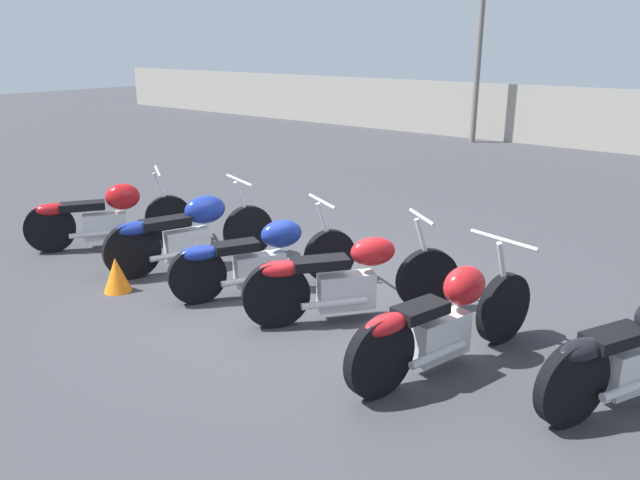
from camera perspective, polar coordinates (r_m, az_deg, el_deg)
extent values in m
plane|color=#38383D|center=(6.81, -1.21, -5.68)|extent=(60.00, 60.00, 0.00)
cube|color=#9E998E|center=(17.43, 25.70, 9.74)|extent=(40.00, 0.04, 1.57)
cylinder|color=black|center=(9.01, -13.65, 1.94)|extent=(0.43, 0.60, 0.65)
cylinder|color=black|center=(9.03, -23.46, 0.97)|extent=(0.43, 0.60, 0.65)
cube|color=silver|center=(8.99, -19.03, 1.21)|extent=(0.47, 0.58, 0.36)
ellipsoid|color=#AD1419|center=(8.90, -17.60, 3.81)|extent=(0.50, 0.55, 0.36)
cube|color=black|center=(8.93, -20.91, 2.91)|extent=(0.51, 0.61, 0.10)
ellipsoid|color=#AD1419|center=(8.96, -23.34, 2.60)|extent=(0.40, 0.48, 0.16)
cylinder|color=silver|center=(8.85, -14.62, 6.08)|extent=(0.65, 0.43, 0.04)
cylinder|color=silver|center=(8.92, -14.13, 3.99)|extent=(0.18, 0.24, 0.66)
cylinder|color=silver|center=(8.90, -19.98, 0.50)|extent=(0.39, 0.56, 0.07)
cylinder|color=black|center=(8.16, -6.58, 0.79)|extent=(0.32, 0.67, 0.68)
cylinder|color=black|center=(7.68, -16.80, -0.98)|extent=(0.32, 0.67, 0.68)
cube|color=silver|center=(7.87, -12.03, -0.39)|extent=(0.37, 0.58, 0.37)
ellipsoid|color=navy|center=(7.84, -10.46, 2.75)|extent=(0.45, 0.59, 0.35)
cube|color=black|center=(7.70, -13.97, 1.57)|extent=(0.42, 0.63, 0.10)
ellipsoid|color=navy|center=(7.61, -16.62, 1.02)|extent=(0.33, 0.48, 0.16)
cylinder|color=silver|center=(7.95, -7.40, 5.44)|extent=(0.69, 0.27, 0.04)
cylinder|color=silver|center=(8.05, -6.98, 3.08)|extent=(0.13, 0.26, 0.67)
cylinder|color=silver|center=(7.74, -12.73, -1.29)|extent=(0.30, 0.71, 0.07)
cylinder|color=black|center=(7.27, 0.90, -1.45)|extent=(0.37, 0.60, 0.63)
cylinder|color=black|center=(6.80, -11.16, -3.21)|extent=(0.37, 0.60, 0.63)
cube|color=silver|center=(6.98, -5.52, -2.64)|extent=(0.43, 0.59, 0.34)
ellipsoid|color=navy|center=(6.94, -3.54, 0.57)|extent=(0.45, 0.55, 0.31)
cube|color=black|center=(6.81, -7.71, -0.61)|extent=(0.43, 0.54, 0.10)
ellipsoid|color=navy|center=(6.72, -10.87, -1.16)|extent=(0.38, 0.48, 0.16)
cylinder|color=silver|center=(7.04, 0.18, 3.54)|extent=(0.62, 0.34, 0.04)
cylinder|color=silver|center=(7.15, 0.54, 1.01)|extent=(0.16, 0.25, 0.65)
cylinder|color=silver|center=(6.85, -6.42, -3.64)|extent=(0.35, 0.61, 0.07)
cylinder|color=black|center=(6.58, 9.79, -3.62)|extent=(0.48, 0.60, 0.67)
cylinder|color=black|center=(6.13, -4.04, -5.03)|extent=(0.48, 0.60, 0.67)
cube|color=silver|center=(6.30, 2.43, -4.69)|extent=(0.50, 0.58, 0.37)
ellipsoid|color=red|center=(6.24, 4.86, -1.05)|extent=(0.48, 0.52, 0.29)
cube|color=black|center=(6.11, 0.03, -2.12)|extent=(0.53, 0.59, 0.10)
ellipsoid|color=red|center=(6.04, -3.63, -2.64)|extent=(0.42, 0.47, 0.16)
cylinder|color=silver|center=(6.33, 9.28, 2.08)|extent=(0.48, 0.37, 0.04)
cylinder|color=silver|center=(6.45, 9.54, -0.83)|extent=(0.19, 0.24, 0.67)
cylinder|color=silver|center=(6.18, 1.31, -5.82)|extent=(0.45, 0.58, 0.07)
cylinder|color=black|center=(6.07, 16.43, -6.01)|extent=(0.26, 0.68, 0.67)
cylinder|color=black|center=(5.00, 5.50, -10.63)|extent=(0.26, 0.68, 0.67)
cube|color=silver|center=(5.47, 10.96, -8.68)|extent=(0.33, 0.59, 0.37)
ellipsoid|color=red|center=(5.49, 13.06, -4.08)|extent=(0.39, 0.48, 0.34)
cube|color=black|center=(5.15, 9.18, -6.35)|extent=(0.34, 0.51, 0.10)
ellipsoid|color=red|center=(4.91, 6.03, -7.69)|extent=(0.30, 0.48, 0.16)
cylinder|color=silver|center=(5.75, 16.43, 0.01)|extent=(0.70, 0.20, 0.04)
cylinder|color=silver|center=(5.90, 16.43, -3.08)|extent=(0.11, 0.26, 0.67)
cylinder|color=silver|center=(5.32, 10.74, -10.25)|extent=(0.22, 0.62, 0.07)
cylinder|color=black|center=(4.98, 22.06, -12.11)|extent=(0.37, 0.65, 0.67)
cube|color=silver|center=(5.45, 26.55, -10.48)|extent=(0.39, 0.54, 0.37)
cube|color=black|center=(5.14, 25.40, -8.04)|extent=(0.44, 0.58, 0.10)
ellipsoid|color=black|center=(4.90, 22.82, -9.22)|extent=(0.36, 0.48, 0.16)
cylinder|color=silver|center=(5.32, 26.54, -12.01)|extent=(0.31, 0.58, 0.07)
cone|color=orange|center=(7.38, -18.11, -3.02)|extent=(0.31, 0.31, 0.40)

